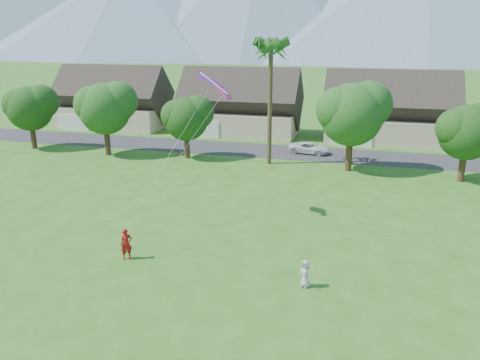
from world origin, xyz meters
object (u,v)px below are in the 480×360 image
(watcher, at_px, (305,274))
(parafoil_kite, at_px, (216,84))
(kite_flyer, at_px, (126,244))
(parked_car, at_px, (309,148))

(watcher, height_order, parafoil_kite, parafoil_kite)
(kite_flyer, bearing_deg, parked_car, 36.85)
(watcher, bearing_deg, parafoil_kite, 159.69)
(watcher, bearing_deg, parked_car, 125.66)
(watcher, bearing_deg, kite_flyer, -153.70)
(kite_flyer, relative_size, parked_car, 0.42)
(parked_car, height_order, parafoil_kite, parafoil_kite)
(parked_car, bearing_deg, watcher, -164.98)
(kite_flyer, height_order, watcher, kite_flyer)
(watcher, xyz_separation_m, parked_car, (-3.56, 29.49, -0.12))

